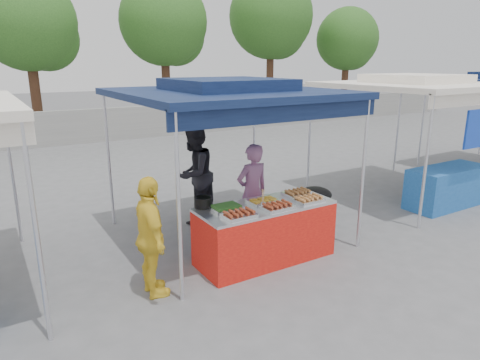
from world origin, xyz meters
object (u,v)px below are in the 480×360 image
vendor_table (265,232)px  helper_man (194,174)px  wok_burner (315,208)px  vendor_woman (252,192)px  customer_person (151,238)px  cooking_pot (203,202)px

vendor_table → helper_man: size_ratio=1.12×
wok_burner → helper_man: helper_man is taller
vendor_woman → customer_person: 2.19m
wok_burner → customer_person: customer_person is taller
vendor_woman → helper_man: helper_man is taller
vendor_table → wok_burner: 1.18m
cooking_pot → helper_man: (0.63, 1.59, -0.03)m
wok_burner → vendor_woman: bearing=135.3°
vendor_woman → customer_person: (-2.01, -0.85, -0.03)m
cooking_pot → customer_person: size_ratio=0.17×
helper_man → vendor_table: bearing=60.0°
wok_burner → helper_man: 2.21m
helper_man → customer_person: bearing=17.4°
vendor_table → wok_burner: (1.15, 0.24, 0.09)m
cooking_pot → wok_burner: 2.00m
helper_man → customer_person: size_ratio=1.17×
wok_burner → customer_person: 2.93m
customer_person → wok_burner: bearing=-79.7°
vendor_table → customer_person: (-1.75, -0.09, 0.34)m
vendor_table → cooking_pot: bearing=155.5°
vendor_table → cooking_pot: 1.02m
wok_burner → vendor_woman: size_ratio=0.55×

